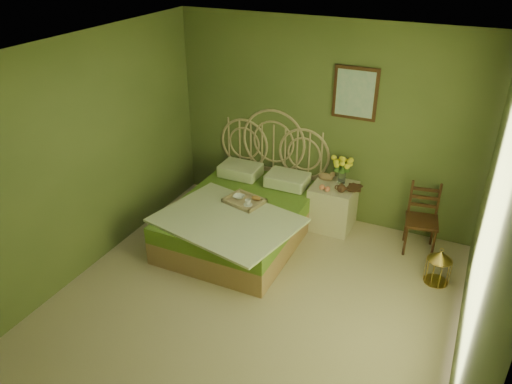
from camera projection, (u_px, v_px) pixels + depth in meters
The scene contains 14 objects.
floor at pixel (247, 312), 5.15m from camera, with size 4.50×4.50×0.00m, color tan.
ceiling at pixel (244, 58), 3.92m from camera, with size 4.50×4.50×0.00m, color silver.
wall_back at pixel (323, 124), 6.33m from camera, with size 4.00×4.00×0.00m, color #5F6B38.
wall_left at pixel (76, 163), 5.28m from camera, with size 4.50×4.50×0.00m, color #5F6B38.
wall_right at pixel (481, 256), 3.79m from camera, with size 4.50×4.50×0.00m, color #5F6B38.
wall_art at pixel (355, 93), 5.96m from camera, with size 0.54×0.04×0.64m.
bed at pixel (243, 214), 6.29m from camera, with size 1.76×2.22×1.38m.
nightstand at pixel (333, 201), 6.46m from camera, with size 0.54×0.54×1.02m.
chair at pixel (424, 214), 5.98m from camera, with size 0.43×0.43×0.85m.
birdcage at pixel (438, 267), 5.49m from camera, with size 0.27×0.27×0.40m.
book_lower at pixel (348, 187), 6.29m from camera, with size 0.16×0.21×0.02m, color #381E0F.
book_upper at pixel (348, 186), 6.28m from camera, with size 0.15×0.21×0.02m, color #472819.
cereal_bowl at pixel (239, 197), 6.19m from camera, with size 0.14×0.14×0.03m, color white.
coffee_cup at pixel (248, 202), 6.02m from camera, with size 0.08×0.08×0.07m, color white.
Camera 1 is at (1.76, -3.55, 3.52)m, focal length 35.00 mm.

